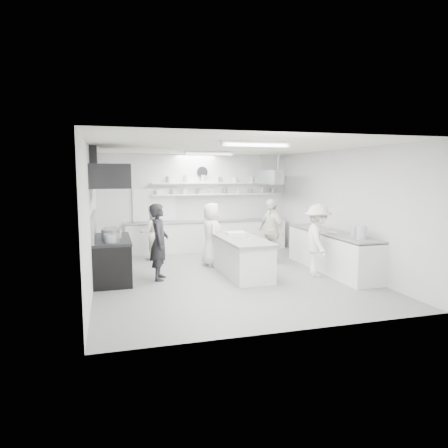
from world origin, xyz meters
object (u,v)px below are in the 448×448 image
object	(u,v)px
prep_island	(241,257)
cook_stove	(159,242)
stove	(112,260)
cook_back	(152,232)
back_counter	(207,236)
right_counter	(332,252)

from	to	relation	value
prep_island	cook_stove	bearing A→B (deg)	177.32
stove	cook_back	bearing A→B (deg)	60.21
back_counter	prep_island	distance (m)	3.12
prep_island	cook_stove	world-z (taller)	cook_stove
stove	prep_island	bearing A→B (deg)	-6.24
back_counter	prep_island	xyz separation A→B (m)	(0.06, -3.12, -0.04)
stove	cook_stove	distance (m)	1.15
cook_stove	stove	bearing A→B (deg)	86.85
stove	back_counter	bearing A→B (deg)	43.99
stove	back_counter	xyz separation A→B (m)	(2.90, 2.80, 0.01)
stove	prep_island	distance (m)	2.98
right_counter	stove	bearing A→B (deg)	173.48
prep_island	cook_stove	distance (m)	1.98
right_counter	cook_stove	size ratio (longest dim) A/B	1.90
right_counter	cook_stove	bearing A→B (deg)	175.68
back_counter	cook_back	distance (m)	2.01
stove	right_counter	world-z (taller)	right_counter
right_counter	cook_back	xyz separation A→B (m)	(-4.14, 2.54, 0.30)
cook_back	prep_island	bearing A→B (deg)	124.57
stove	cook_stove	bearing A→B (deg)	-15.19
back_counter	right_counter	xyz separation A→B (m)	(2.35, -3.40, 0.01)
right_counter	prep_island	distance (m)	2.30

